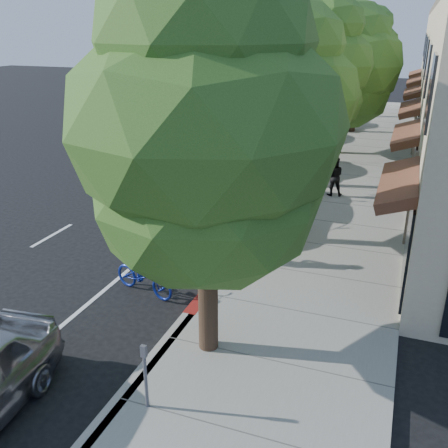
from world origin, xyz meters
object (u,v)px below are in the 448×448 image
at_px(silver_suv, 233,194).
at_px(dark_suv_far, 333,117).
at_px(street_tree_1, 287,98).
at_px(street_tree_4, 359,57).
at_px(street_tree_3, 345,66).
at_px(street_tree_5, 369,47).
at_px(street_tree_2, 324,68).
at_px(street_tree_0, 206,132).
at_px(pedestrian, 334,176).
at_px(bicycle, 144,276).
at_px(cyclist, 242,238).
at_px(dark_sedan, 286,158).
at_px(white_pickup, 290,127).

xyz_separation_m(silver_suv, dark_suv_far, (0.70, 18.00, -0.17)).
height_order(street_tree_1, street_tree_4, street_tree_4).
relative_size(street_tree_1, street_tree_3, 0.94).
bearing_deg(dark_suv_far, street_tree_5, 69.73).
relative_size(street_tree_2, silver_suv, 1.14).
distance_m(street_tree_0, pedestrian, 11.51).
height_order(street_tree_4, pedestrian, street_tree_4).
bearing_deg(street_tree_5, street_tree_4, -90.00).
distance_m(street_tree_0, bicycle, 5.12).
xyz_separation_m(street_tree_2, street_tree_3, (-0.00, 6.00, -0.37)).
bearing_deg(street_tree_2, cyclist, -94.71).
distance_m(street_tree_1, street_tree_3, 12.00).
distance_m(bicycle, dark_sedan, 11.89).
bearing_deg(street_tree_1, street_tree_3, 90.00).
xyz_separation_m(cyclist, white_pickup, (-2.45, 16.25, 0.01)).
bearing_deg(street_tree_4, street_tree_1, -90.00).
distance_m(street_tree_0, street_tree_4, 24.00).
height_order(street_tree_0, white_pickup, street_tree_0).
distance_m(dark_sedan, dark_suv_far, 11.90).
xyz_separation_m(street_tree_1, dark_suv_far, (-1.40, 19.50, -3.71)).
bearing_deg(bicycle, street_tree_5, 10.22).
bearing_deg(silver_suv, street_tree_5, 84.70).
height_order(cyclist, white_pickup, white_pickup).
relative_size(bicycle, pedestrian, 1.21).
distance_m(street_tree_2, street_tree_4, 12.00).
bearing_deg(dark_sedan, cyclist, -85.79).
relative_size(street_tree_4, bicycle, 4.00).
bearing_deg(dark_sedan, bicycle, -95.74).
xyz_separation_m(street_tree_1, dark_sedan, (-1.71, 7.60, -3.68)).
distance_m(street_tree_3, dark_suv_far, 8.49).
bearing_deg(street_tree_5, dark_sedan, -95.95).
height_order(silver_suv, white_pickup, silver_suv).
distance_m(street_tree_2, pedestrian, 4.17).
distance_m(silver_suv, dark_sedan, 6.12).
height_order(street_tree_1, street_tree_5, street_tree_5).
bearing_deg(street_tree_2, street_tree_4, 90.00).
xyz_separation_m(street_tree_2, pedestrian, (0.85, -1.13, -3.93)).
bearing_deg(dark_sedan, street_tree_0, -85.00).
bearing_deg(bicycle, street_tree_4, 8.90).
bearing_deg(bicycle, street_tree_1, -14.73).
xyz_separation_m(street_tree_3, street_tree_5, (0.00, 12.00, 0.43)).
height_order(street_tree_1, silver_suv, street_tree_1).
bearing_deg(street_tree_3, dark_suv_far, 100.58).
height_order(cyclist, pedestrian, pedestrian).
height_order(street_tree_5, pedestrian, street_tree_5).
height_order(street_tree_0, street_tree_2, street_tree_0).
bearing_deg(white_pickup, street_tree_2, -73.83).
relative_size(street_tree_2, street_tree_3, 0.99).
xyz_separation_m(street_tree_2, dark_sedan, (-1.71, 1.60, -4.07)).
bearing_deg(street_tree_1, street_tree_4, 90.00).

